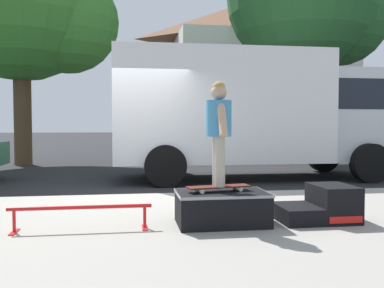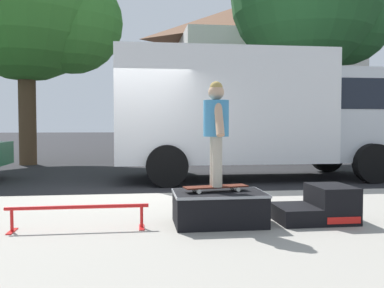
# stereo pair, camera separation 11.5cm
# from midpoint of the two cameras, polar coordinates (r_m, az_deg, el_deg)

# --- Properties ---
(ground_plane) EXTENTS (140.00, 140.00, 0.00)m
(ground_plane) POSITION_cam_midpoint_polar(r_m,az_deg,el_deg) (7.91, -8.75, -7.02)
(ground_plane) COLOR black
(sidewalk_slab) EXTENTS (50.00, 5.00, 0.12)m
(sidewalk_slab) POSITION_cam_midpoint_polar(r_m,az_deg,el_deg) (4.97, -8.99, -12.10)
(sidewalk_slab) COLOR gray
(sidewalk_slab) RESTS_ON ground
(skate_box) EXTENTS (1.09, 0.71, 0.39)m
(skate_box) POSITION_cam_midpoint_polar(r_m,az_deg,el_deg) (5.10, 3.38, -8.57)
(skate_box) COLOR black
(skate_box) RESTS_ON sidewalk_slab
(kicker_ramp) EXTENTS (0.94, 0.66, 0.45)m
(kicker_ramp) POSITION_cam_midpoint_polar(r_m,az_deg,el_deg) (5.50, 16.70, -8.12)
(kicker_ramp) COLOR black
(kicker_ramp) RESTS_ON sidewalk_slab
(grind_rail) EXTENTS (1.60, 0.28, 0.28)m
(grind_rail) POSITION_cam_midpoint_polar(r_m,az_deg,el_deg) (4.98, -15.63, -8.85)
(grind_rail) COLOR red
(grind_rail) RESTS_ON sidewalk_slab
(skateboard) EXTENTS (0.80, 0.35, 0.07)m
(skateboard) POSITION_cam_midpoint_polar(r_m,az_deg,el_deg) (5.07, 2.95, -5.87)
(skateboard) COLOR #4C1E14
(skateboard) RESTS_ON skate_box
(skater_kid) EXTENTS (0.31, 0.65, 1.26)m
(skater_kid) POSITION_cam_midpoint_polar(r_m,az_deg,el_deg) (5.02, 2.97, 2.65)
(skater_kid) COLOR #B7AD99
(skater_kid) RESTS_ON skateboard
(box_truck) EXTENTS (6.91, 2.63, 3.05)m
(box_truck) POSITION_cam_midpoint_polar(r_m,az_deg,el_deg) (10.46, 8.52, 4.66)
(box_truck) COLOR white
(box_truck) RESTS_ON ground
(street_tree_main) EXTENTS (5.77, 5.25, 8.02)m
(street_tree_main) POSITION_cam_midpoint_polar(r_m,az_deg,el_deg) (15.31, -21.38, 17.22)
(street_tree_main) COLOR brown
(street_tree_main) RESTS_ON ground
(street_tree_neighbour) EXTENTS (5.75, 5.23, 8.41)m
(street_tree_neighbour) POSITION_cam_midpoint_polar(r_m,az_deg,el_deg) (16.02, 15.55, 18.11)
(street_tree_neighbour) COLOR brown
(street_tree_neighbour) RESTS_ON ground
(house_behind) EXTENTS (9.54, 8.23, 8.40)m
(house_behind) POSITION_cam_midpoint_polar(r_m,az_deg,el_deg) (24.24, 8.29, 9.49)
(house_behind) COLOR silver
(house_behind) RESTS_ON ground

